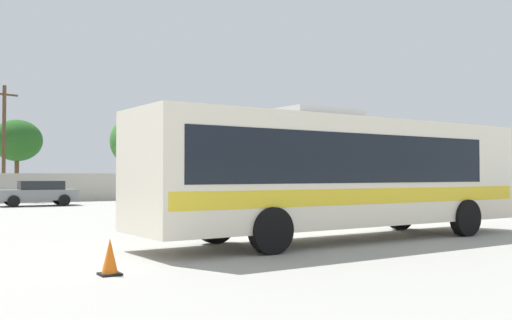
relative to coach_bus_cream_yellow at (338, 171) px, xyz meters
The scene contains 9 objects.
ground_plane 10.18m from the coach_bus_cream_yellow, 93.13° to the left, with size 300.00×300.00×0.00m, color #A3A099.
perimeter_wall 27.20m from the coach_bus_cream_yellow, 91.15° to the left, with size 80.00×0.30×1.85m, color #B2AD9E.
coach_bus_cream_yellow is the anchor object (origin of this frame).
parked_car_third_grey 22.62m from the coach_bus_cream_yellow, 98.19° to the left, with size 4.34×2.13×1.40m.
utility_pole_near 29.67m from the coach_bus_cream_yellow, 97.83° to the left, with size 1.76×0.64×7.67m.
roadside_tree_midleft 34.11m from the coach_bus_cream_yellow, 94.14° to the left, with size 3.63×3.63×5.84m.
roadside_tree_midright 31.68m from the coach_bus_cream_yellow, 78.16° to the left, with size 5.56×5.56×6.74m.
roadside_tree_right 34.55m from the coach_bus_cream_yellow, 65.41° to the left, with size 3.39×3.39×5.20m.
traffic_cone_on_apron 7.33m from the coach_bus_cream_yellow, 163.07° to the right, with size 0.36×0.36×0.64m.
Camera 1 is at (-9.48, -12.05, 1.74)m, focal length 40.86 mm.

